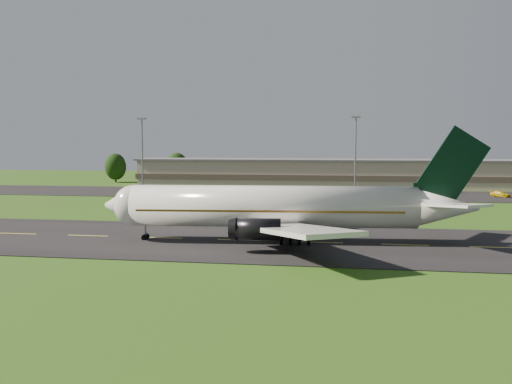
% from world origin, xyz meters
% --- Properties ---
extents(ground, '(360.00, 360.00, 0.00)m').
position_xyz_m(ground, '(0.00, 0.00, 0.00)').
color(ground, '#214310').
rests_on(ground, ground).
extents(taxiway, '(220.00, 30.00, 0.10)m').
position_xyz_m(taxiway, '(0.00, 0.00, 0.05)').
color(taxiway, black).
rests_on(taxiway, ground).
extents(apron, '(260.00, 30.00, 0.10)m').
position_xyz_m(apron, '(0.00, 72.00, 0.05)').
color(apron, black).
rests_on(apron, ground).
extents(airliner, '(51.27, 42.00, 15.57)m').
position_xyz_m(airliner, '(-5.52, 0.08, 4.66)').
color(airliner, white).
rests_on(airliner, ground).
extents(terminal, '(145.00, 16.00, 8.40)m').
position_xyz_m(terminal, '(6.40, 96.18, 3.99)').
color(terminal, '#B9AD8D').
rests_on(terminal, ground).
extents(light_mast_west, '(2.40, 1.20, 20.35)m').
position_xyz_m(light_mast_west, '(-55.00, 80.00, 12.74)').
color(light_mast_west, gray).
rests_on(light_mast_west, ground).
extents(light_mast_centre, '(2.40, 1.20, 20.35)m').
position_xyz_m(light_mast_centre, '(5.00, 80.00, 12.74)').
color(light_mast_centre, gray).
rests_on(light_mast_centre, ground).
extents(tree_line, '(197.64, 9.62, 10.18)m').
position_xyz_m(tree_line, '(32.62, 105.86, 5.13)').
color(tree_line, black).
rests_on(tree_line, ground).
extents(service_vehicle_a, '(3.86, 4.61, 1.49)m').
position_xyz_m(service_vehicle_a, '(-18.59, 68.64, 0.84)').
color(service_vehicle_a, gold).
rests_on(service_vehicle_a, apron).
extents(service_vehicle_b, '(4.43, 2.78, 1.38)m').
position_xyz_m(service_vehicle_b, '(-7.36, 73.51, 0.79)').
color(service_vehicle_b, '#AA0B1C').
rests_on(service_vehicle_b, apron).
extents(service_vehicle_c, '(2.86, 4.54, 1.17)m').
position_xyz_m(service_vehicle_c, '(15.72, 69.35, 0.68)').
color(service_vehicle_c, silver).
rests_on(service_vehicle_c, apron).
extents(service_vehicle_d, '(4.91, 4.77, 1.41)m').
position_xyz_m(service_vehicle_d, '(40.02, 71.19, 0.81)').
color(service_vehicle_d, gold).
rests_on(service_vehicle_d, apron).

